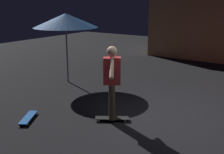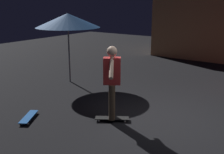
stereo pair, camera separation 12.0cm
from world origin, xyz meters
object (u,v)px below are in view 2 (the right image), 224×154
object	(u,v)px
skateboard_spare	(29,117)
skateboard_ridden	(112,118)
patio_umbrella	(68,20)
skater	(112,78)

from	to	relation	value
skateboard_spare	skateboard_ridden	bearing A→B (deg)	32.85
patio_umbrella	skateboard_spare	bearing A→B (deg)	-64.15
skateboard_ridden	skateboard_spare	world-z (taller)	same
patio_umbrella	skateboard_spare	world-z (taller)	patio_umbrella
patio_umbrella	skateboard_spare	size ratio (longest dim) A/B	2.98
patio_umbrella	skater	distance (m)	3.68
skateboard_ridden	skater	distance (m)	0.98
skateboard_spare	skater	distance (m)	2.19
skateboard_ridden	skater	bearing A→B (deg)	-90.00
skateboard_ridden	skater	world-z (taller)	skater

